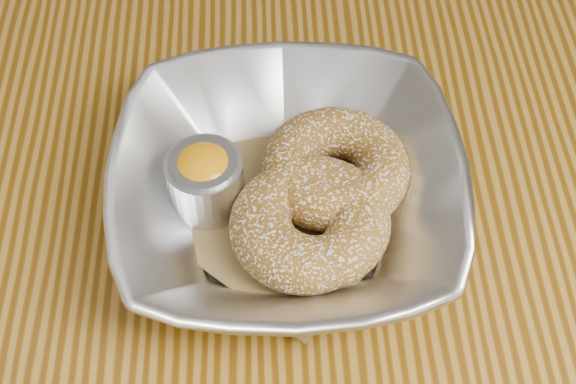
{
  "coord_description": "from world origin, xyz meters",
  "views": [
    {
      "loc": [
        0.09,
        -0.32,
        1.22
      ],
      "look_at": [
        0.1,
        0.0,
        0.78
      ],
      "focal_mm": 50.0,
      "sensor_mm": 36.0,
      "label": 1
    }
  ],
  "objects_px": {
    "donut_back": "(335,169)",
    "donut_extra": "(314,221)",
    "table": "(161,295)",
    "ramekin": "(205,179)",
    "serving_bowl": "(288,193)",
    "donut_front": "(304,226)"
  },
  "relations": [
    {
      "from": "donut_extra",
      "to": "ramekin",
      "type": "distance_m",
      "value": 0.08
    },
    {
      "from": "donut_front",
      "to": "donut_extra",
      "type": "distance_m",
      "value": 0.01
    },
    {
      "from": "donut_back",
      "to": "table",
      "type": "bearing_deg",
      "value": -170.01
    },
    {
      "from": "donut_extra",
      "to": "serving_bowl",
      "type": "bearing_deg",
      "value": 125.84
    },
    {
      "from": "table",
      "to": "donut_back",
      "type": "height_order",
      "value": "donut_back"
    },
    {
      "from": "donut_back",
      "to": "donut_extra",
      "type": "bearing_deg",
      "value": -111.58
    },
    {
      "from": "table",
      "to": "donut_front",
      "type": "distance_m",
      "value": 0.17
    },
    {
      "from": "donut_back",
      "to": "donut_front",
      "type": "relative_size",
      "value": 1.04
    },
    {
      "from": "table",
      "to": "ramekin",
      "type": "relative_size",
      "value": 22.67
    },
    {
      "from": "donut_back",
      "to": "donut_extra",
      "type": "relative_size",
      "value": 1.01
    },
    {
      "from": "serving_bowl",
      "to": "donut_back",
      "type": "height_order",
      "value": "serving_bowl"
    },
    {
      "from": "donut_front",
      "to": "ramekin",
      "type": "xyz_separation_m",
      "value": [
        -0.07,
        0.04,
        0.01
      ]
    },
    {
      "from": "donut_back",
      "to": "donut_extra",
      "type": "distance_m",
      "value": 0.05
    },
    {
      "from": "serving_bowl",
      "to": "donut_extra",
      "type": "distance_m",
      "value": 0.03
    },
    {
      "from": "table",
      "to": "ramekin",
      "type": "bearing_deg",
      "value": 17.03
    },
    {
      "from": "donut_front",
      "to": "table",
      "type": "bearing_deg",
      "value": 168.58
    },
    {
      "from": "table",
      "to": "donut_extra",
      "type": "relative_size",
      "value": 11.79
    },
    {
      "from": "donut_back",
      "to": "serving_bowl",
      "type": "bearing_deg",
      "value": -148.99
    },
    {
      "from": "table",
      "to": "donut_extra",
      "type": "xyz_separation_m",
      "value": [
        0.12,
        -0.02,
        0.13
      ]
    },
    {
      "from": "table",
      "to": "donut_front",
      "type": "xyz_separation_m",
      "value": [
        0.11,
        -0.02,
        0.13
      ]
    },
    {
      "from": "donut_back",
      "to": "ramekin",
      "type": "bearing_deg",
      "value": -173.8
    },
    {
      "from": "table",
      "to": "donut_back",
      "type": "distance_m",
      "value": 0.19
    }
  ]
}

